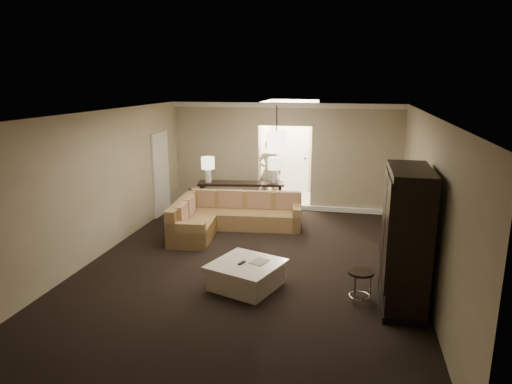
% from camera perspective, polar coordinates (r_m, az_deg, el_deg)
% --- Properties ---
extents(ground, '(8.00, 8.00, 0.00)m').
position_cam_1_polar(ground, '(8.62, -0.64, -9.11)').
color(ground, black).
rests_on(ground, ground).
extents(wall_back, '(6.00, 0.04, 2.80)m').
position_cam_1_polar(wall_back, '(12.03, 3.58, 4.43)').
color(wall_back, '#BBB48D').
rests_on(wall_back, ground).
extents(wall_front, '(6.00, 0.04, 2.80)m').
position_cam_1_polar(wall_front, '(4.57, -12.13, -11.84)').
color(wall_front, '#BBB48D').
rests_on(wall_front, ground).
extents(wall_left, '(0.04, 8.00, 2.80)m').
position_cam_1_polar(wall_left, '(9.30, -19.01, 0.90)').
color(wall_left, '#BBB48D').
rests_on(wall_left, ground).
extents(wall_right, '(0.04, 8.00, 2.80)m').
position_cam_1_polar(wall_right, '(8.07, 20.57, -1.11)').
color(wall_right, '#BBB48D').
rests_on(wall_right, ground).
extents(ceiling, '(6.00, 8.00, 0.02)m').
position_cam_1_polar(ceiling, '(7.96, -0.70, 9.80)').
color(ceiling, silver).
rests_on(ceiling, wall_back).
extents(crown_molding, '(6.00, 0.10, 0.12)m').
position_cam_1_polar(crown_molding, '(11.84, 3.64, 10.76)').
color(crown_molding, white).
rests_on(crown_molding, wall_back).
extents(baseboard, '(6.00, 0.10, 0.12)m').
position_cam_1_polar(baseboard, '(12.27, 3.46, -1.79)').
color(baseboard, white).
rests_on(baseboard, ground).
extents(side_door, '(0.05, 0.90, 2.10)m').
position_cam_1_polar(side_door, '(11.78, -11.80, 2.23)').
color(side_door, white).
rests_on(side_door, ground).
extents(foyer, '(1.44, 2.02, 2.80)m').
position_cam_1_polar(foyer, '(13.36, 4.45, 4.92)').
color(foyer, white).
rests_on(foyer, ground).
extents(sectional_sofa, '(2.79, 2.35, 0.81)m').
position_cam_1_polar(sectional_sofa, '(10.45, -3.65, -3.08)').
color(sectional_sofa, brown).
rests_on(sectional_sofa, ground).
extents(coffee_table, '(1.35, 1.35, 0.44)m').
position_cam_1_polar(coffee_table, '(7.69, -1.22, -10.28)').
color(coffee_table, white).
rests_on(coffee_table, ground).
extents(console_table, '(2.22, 0.86, 0.84)m').
position_cam_1_polar(console_table, '(11.63, -1.85, -0.41)').
color(console_table, black).
rests_on(console_table, ground).
extents(armoire, '(0.63, 1.48, 2.12)m').
position_cam_1_polar(armoire, '(7.23, 18.12, -5.79)').
color(armoire, black).
rests_on(armoire, ground).
extents(drink_table, '(0.40, 0.40, 0.50)m').
position_cam_1_polar(drink_table, '(7.34, 12.92, -10.65)').
color(drink_table, black).
rests_on(drink_table, ground).
extents(table_lamp_left, '(0.33, 0.33, 0.64)m').
position_cam_1_polar(table_lamp_left, '(11.56, -6.03, 3.31)').
color(table_lamp_left, silver).
rests_on(table_lamp_left, console_table).
extents(table_lamp_right, '(0.33, 0.33, 0.64)m').
position_cam_1_polar(table_lamp_right, '(11.44, 2.31, 3.27)').
color(table_lamp_right, silver).
rests_on(table_lamp_right, console_table).
extents(pendant_light, '(0.38, 0.38, 1.09)m').
position_cam_1_polar(pendant_light, '(10.68, 2.57, 6.25)').
color(pendant_light, black).
rests_on(pendant_light, ceiling).
extents(person, '(0.79, 0.59, 2.01)m').
position_cam_1_polar(person, '(12.46, 1.72, 2.93)').
color(person, beige).
rests_on(person, ground).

